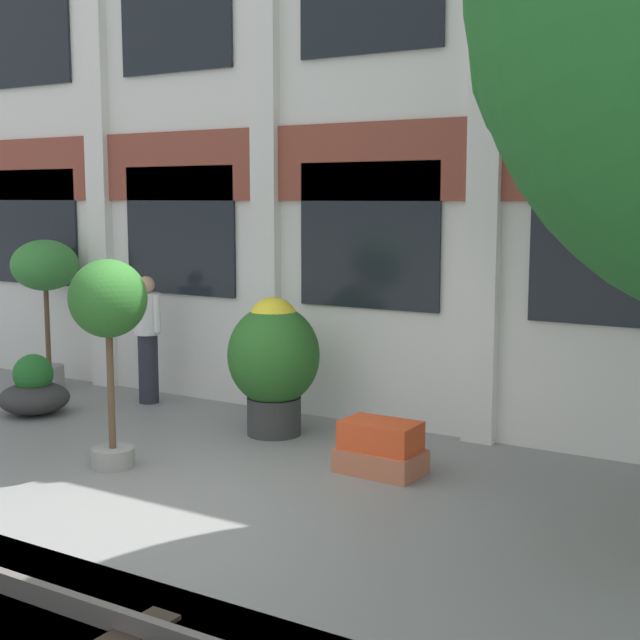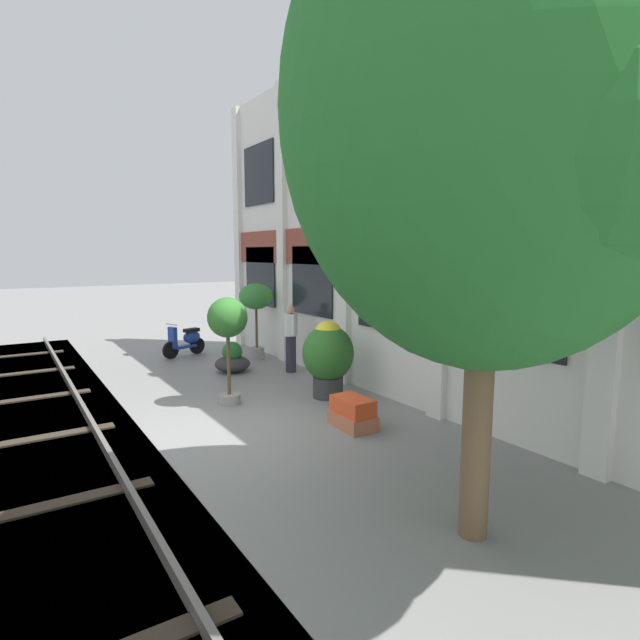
% 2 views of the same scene
% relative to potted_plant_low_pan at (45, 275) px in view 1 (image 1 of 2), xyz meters
% --- Properties ---
extents(ground_plane, '(80.00, 80.00, 0.00)m').
position_rel_potted_plant_low_pan_xyz_m(ground_plane, '(4.86, -2.57, -1.62)').
color(ground_plane, gray).
extents(apartment_facade, '(14.65, 0.64, 7.31)m').
position_rel_potted_plant_low_pan_xyz_m(apartment_facade, '(4.86, 0.81, 2.03)').
color(apartment_facade, silver).
rests_on(apartment_facade, ground).
extents(potted_plant_low_pan, '(0.93, 0.93, 2.11)m').
position_rel_potted_plant_low_pan_xyz_m(potted_plant_low_pan, '(0.00, 0.00, 0.00)').
color(potted_plant_low_pan, gray).
rests_on(potted_plant_low_pan, ground).
extents(potted_plant_wide_bowl, '(0.87, 0.87, 0.76)m').
position_rel_potted_plant_low_pan_xyz_m(potted_plant_wide_bowl, '(1.06, -1.18, -1.33)').
color(potted_plant_wide_bowl, '#333333').
rests_on(potted_plant_wide_bowl, ground).
extents(potted_plant_square_trough, '(0.85, 0.55, 0.52)m').
position_rel_potted_plant_low_pan_xyz_m(potted_plant_square_trough, '(5.89, -1.04, -1.37)').
color(potted_plant_square_trough, '#B76647').
rests_on(potted_plant_square_trough, ground).
extents(potted_plant_stone_basin, '(1.05, 1.05, 1.58)m').
position_rel_potted_plant_low_pan_xyz_m(potted_plant_stone_basin, '(4.17, -0.40, -0.72)').
color(potted_plant_stone_basin, '#333333').
rests_on(potted_plant_stone_basin, ground).
extents(potted_plant_tall_urn, '(0.77, 0.77, 2.10)m').
position_rel_potted_plant_low_pan_xyz_m(potted_plant_tall_urn, '(3.50, -2.28, -0.04)').
color(potted_plant_tall_urn, gray).
rests_on(potted_plant_tall_urn, ground).
extents(resident_by_doorway, '(0.52, 0.34, 1.68)m').
position_rel_potted_plant_low_pan_xyz_m(resident_by_doorway, '(1.86, 0.04, -0.71)').
color(resident_by_doorway, '#282833').
rests_on(resident_by_doorway, ground).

